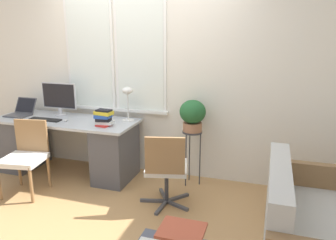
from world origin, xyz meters
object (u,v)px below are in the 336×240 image
object	(u,v)px
keyboard	(45,119)
potted_plant	(193,114)
plant_stand	(192,139)
folding_stool	(182,234)
monitor	(59,98)
desk_lamp	(128,95)
book_stack	(104,118)
couch_loveseat	(313,235)
laptop	(21,112)
desk_chair_wooden	(26,155)
office_chair_swivel	(166,168)
mouse	(66,120)

from	to	relation	value
keyboard	potted_plant	xyz separation A→B (m)	(1.87, 0.29, 0.14)
plant_stand	folding_stool	xyz separation A→B (m)	(0.31, -1.56, -0.24)
monitor	desk_lamp	world-z (taller)	monitor
book_stack	couch_loveseat	xyz separation A→B (m)	(2.29, -0.88, -0.56)
desk_lamp	folding_stool	size ratio (longest dim) A/B	1.10
laptop	desk_chair_wooden	bearing A→B (deg)	-47.60
keyboard	potted_plant	size ratio (longest dim) A/B	1.14
couch_loveseat	monitor	bearing A→B (deg)	69.33
monitor	plant_stand	xyz separation A→B (m)	(1.84, -0.00, -0.39)
plant_stand	potted_plant	distance (m)	0.30
laptop	monitor	xyz separation A→B (m)	(0.51, 0.16, 0.19)
plant_stand	couch_loveseat	bearing A→B (deg)	-42.76
desk_lamp	plant_stand	xyz separation A→B (m)	(0.85, -0.02, -0.48)
desk_lamp	plant_stand	world-z (taller)	desk_lamp
couch_loveseat	folding_stool	size ratio (longest dim) A/B	3.53
monitor	folding_stool	xyz separation A→B (m)	(2.15, -1.57, -0.63)
office_chair_swivel	mouse	bearing A→B (deg)	-27.65
keyboard	potted_plant	distance (m)	1.90
keyboard	laptop	bearing A→B (deg)	165.50
book_stack	folding_stool	world-z (taller)	book_stack
book_stack	office_chair_swivel	size ratio (longest dim) A/B	0.27
desk_chair_wooden	plant_stand	xyz separation A→B (m)	(1.79, 0.78, 0.13)
desk_chair_wooden	couch_loveseat	distance (m)	3.08
desk_lamp	potted_plant	xyz separation A→B (m)	(0.85, -0.02, -0.17)
plant_stand	office_chair_swivel	bearing A→B (deg)	-101.93
mouse	office_chair_swivel	world-z (taller)	office_chair_swivel
keyboard	office_chair_swivel	xyz separation A→B (m)	(1.74, -0.33, -0.31)
laptop	folding_stool	xyz separation A→B (m)	(2.66, -1.40, -0.44)
laptop	desk_chair_wooden	world-z (taller)	laptop
mouse	desk_chair_wooden	size ratio (longest dim) A/B	0.08
folding_stool	keyboard	bearing A→B (deg)	149.55
laptop	folding_stool	size ratio (longest dim) A/B	0.84
potted_plant	keyboard	bearing A→B (deg)	-171.30
laptop	keyboard	size ratio (longest dim) A/B	0.77
laptop	couch_loveseat	distance (m)	3.80
monitor	folding_stool	world-z (taller)	monitor
keyboard	desk_lamp	world-z (taller)	desk_lamp
book_stack	potted_plant	world-z (taller)	potted_plant
keyboard	office_chair_swivel	distance (m)	1.80
office_chair_swivel	plant_stand	distance (m)	0.65
office_chair_swivel	couch_loveseat	xyz separation A→B (m)	(1.40, -0.56, -0.16)
mouse	potted_plant	world-z (taller)	potted_plant
couch_loveseat	plant_stand	xyz separation A→B (m)	(-1.27, 1.17, 0.31)
laptop	desk_lamp	distance (m)	1.55
laptop	desk_chair_wooden	size ratio (longest dim) A/B	0.40
laptop	keyboard	distance (m)	0.50
folding_stool	plant_stand	bearing A→B (deg)	101.04
keyboard	book_stack	world-z (taller)	book_stack
laptop	desk_lamp	size ratio (longest dim) A/B	0.77
mouse	potted_plant	bearing A→B (deg)	9.58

